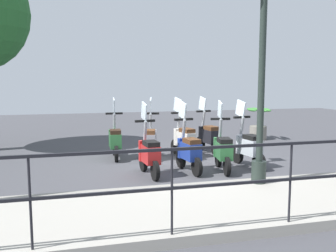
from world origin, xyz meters
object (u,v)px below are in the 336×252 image
lamp_post_near (261,85)px  scooter_far_3 (115,140)px  scooter_far_1 (184,138)px  scooter_far_0 (208,136)px  potted_palm (258,126)px  scooter_near_1 (223,150)px  scooter_near_0 (248,146)px  scooter_far_2 (150,140)px  scooter_near_3 (149,153)px  scooter_near_2 (189,150)px

lamp_post_near → scooter_far_3: 4.31m
scooter_far_1 → scooter_far_0: bearing=-84.9°
potted_palm → scooter_far_0: 3.00m
scooter_near_1 → scooter_far_3: bearing=57.5°
scooter_near_0 → scooter_far_3: (1.68, 2.86, 0.00)m
scooter_near_0 → scooter_far_0: (1.73, 0.32, 0.00)m
scooter_near_0 → scooter_far_2: 2.47m
scooter_near_3 → scooter_far_0: (1.95, -2.05, 0.00)m
lamp_post_near → scooter_far_1: lamp_post_near is taller
potted_palm → scooter_far_2: size_ratio=0.69×
scooter_near_1 → potted_palm: bearing=-27.8°
lamp_post_near → scooter_near_0: 2.35m
scooter_far_0 → scooter_near_2: bearing=137.8°
scooter_near_2 → scooter_far_0: same height
lamp_post_near → scooter_far_1: bearing=7.8°
lamp_post_near → scooter_far_1: (3.19, 0.44, -1.44)m
scooter_near_0 → scooter_far_0: bearing=1.0°
potted_palm → scooter_far_1: size_ratio=0.69×
scooter_far_2 → scooter_far_3: bearing=89.9°
scooter_near_2 → scooter_far_1: same height
potted_palm → scooter_near_1: bearing=142.6°
lamp_post_near → scooter_far_1: 3.53m
lamp_post_near → scooter_far_2: (3.18, 1.34, -1.44)m
scooter_far_2 → scooter_far_3: (0.24, 0.86, 0.00)m
scooter_near_1 → scooter_near_3: bearing=98.8°
potted_palm → scooter_far_0: bearing=125.7°
scooter_near_3 → scooter_far_2: 1.70m
scooter_near_0 → scooter_far_3: bearing=50.0°
lamp_post_near → potted_palm: lamp_post_near is taller
lamp_post_near → scooter_far_0: lamp_post_near is taller
potted_palm → scooter_far_3: scooter_far_3 is taller
scooter_near_0 → scooter_near_3: (-0.21, 2.37, 0.00)m
scooter_far_0 → scooter_far_1: same height
scooter_near_2 → scooter_far_0: bearing=-39.0°
scooter_far_2 → scooter_near_1: bearing=-127.5°
scooter_far_0 → lamp_post_near: bearing=164.0°
scooter_near_3 → scooter_far_2: same height
scooter_near_1 → scooter_far_1: same height
potted_palm → scooter_near_1: scooter_near_1 is taller
scooter_near_0 → scooter_near_1: (-0.24, 0.73, 0.00)m
scooter_near_1 → scooter_near_3: same height
lamp_post_near → scooter_near_2: size_ratio=2.61×
lamp_post_near → potted_palm: bearing=-28.0°
lamp_post_near → scooter_far_2: bearing=22.8°
potted_palm → scooter_far_3: bearing=109.9°
potted_palm → scooter_far_1: 3.80m
scooter_far_0 → scooter_far_3: size_ratio=1.00×
scooter_near_0 → scooter_far_3: size_ratio=1.00×
potted_palm → scooter_far_2: (-2.04, 4.11, 0.04)m
scooter_near_2 → scooter_far_2: same height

